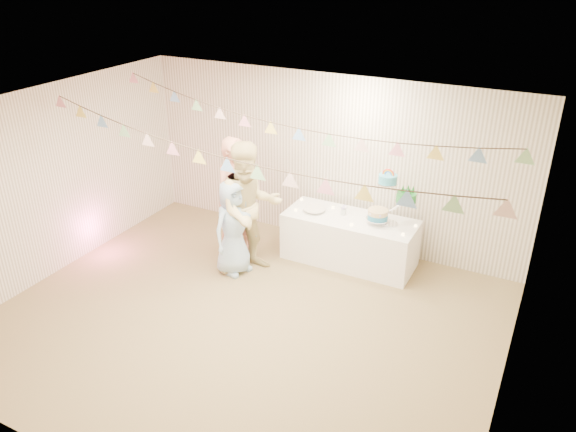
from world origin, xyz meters
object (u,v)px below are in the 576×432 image
at_px(cake_stand, 391,197).
at_px(person_adult_b, 250,209).
at_px(person_child, 234,227).
at_px(table, 349,240).
at_px(person_adult_a, 238,200).

relative_size(cake_stand, person_adult_b, 0.40).
xyz_separation_m(cake_stand, person_child, (-1.89, -1.04, -0.44)).
bearing_deg(person_child, table, -37.15).
xyz_separation_m(cake_stand, person_adult_b, (-1.71, -0.89, -0.18)).
bearing_deg(cake_stand, person_adult_a, -162.06).
bearing_deg(person_adult_b, table, -12.23).
xyz_separation_m(person_adult_a, person_adult_b, (0.34, -0.23, 0.03)).
height_order(cake_stand, person_adult_a, person_adult_a).
relative_size(cake_stand, person_adult_a, 0.41).
xyz_separation_m(person_adult_b, person_child, (-0.17, -0.15, -0.26)).
relative_size(table, cake_stand, 2.48).
height_order(cake_stand, person_adult_b, person_adult_b).
bearing_deg(cake_stand, table, -174.81).
distance_m(person_adult_a, person_adult_b, 0.41).
bearing_deg(table, person_adult_a, -157.75).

